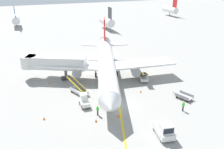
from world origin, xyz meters
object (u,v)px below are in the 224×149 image
at_px(safety_cone_nose_left, 49,83).
at_px(safety_cone_wingtip_left, 141,91).
at_px(ground_crew_wing_walker, 183,106).
at_px(safety_cone_wingtip_right, 96,121).
at_px(baggage_cart_loaded, 184,96).
at_px(pushback_tug, 164,130).
at_px(belt_loader_forward_hold, 79,89).
at_px(belt_loader_aft_hold, 144,77).
at_px(ground_crew_marshaller, 98,110).
at_px(airliner, 106,64).
at_px(baggage_tug_near_wing, 84,101).
at_px(jet_bridge, 50,63).
at_px(safety_cone_tail_area, 118,116).
at_px(safety_cone_nose_right, 44,118).

distance_m(safety_cone_nose_left, safety_cone_wingtip_left, 17.99).
distance_m(ground_crew_wing_walker, safety_cone_wingtip_right, 13.91).
bearing_deg(ground_crew_wing_walker, baggage_cart_loaded, 50.90).
xyz_separation_m(pushback_tug, safety_cone_wingtip_right, (-7.42, 6.55, -0.77)).
distance_m(belt_loader_forward_hold, safety_cone_nose_left, 7.56).
bearing_deg(belt_loader_forward_hold, belt_loader_aft_hold, 4.10).
height_order(ground_crew_wing_walker, safety_cone_wingtip_left, ground_crew_wing_walker).
bearing_deg(ground_crew_marshaller, safety_cone_nose_left, 110.19).
bearing_deg(airliner, baggage_tug_near_wing, -129.05).
distance_m(pushback_tug, ground_crew_marshaller, 10.53).
bearing_deg(airliner, safety_cone_wingtip_left, -64.04).
xyz_separation_m(jet_bridge, pushback_tug, (11.16, -25.08, -2.55)).
bearing_deg(baggage_tug_near_wing, safety_cone_wingtip_left, 5.09).
relative_size(airliner, safety_cone_tail_area, 78.23).
bearing_deg(belt_loader_forward_hold, baggage_cart_loaded, -27.90).
bearing_deg(ground_crew_marshaller, belt_loader_aft_hold, 35.67).
relative_size(jet_bridge, safety_cone_tail_area, 28.78).
distance_m(airliner, safety_cone_tail_area, 14.68).
height_order(airliner, safety_cone_wingtip_right, airliner).
relative_size(jet_bridge, safety_cone_wingtip_right, 28.78).
distance_m(pushback_tug, safety_cone_wingtip_left, 13.08).
xyz_separation_m(belt_loader_aft_hold, safety_cone_tail_area, (-10.14, -10.92, -0.56)).
bearing_deg(baggage_tug_near_wing, safety_cone_nose_right, -165.14).
bearing_deg(baggage_cart_loaded, baggage_tug_near_wing, 166.70).
bearing_deg(jet_bridge, safety_cone_wingtip_right, -78.58).
bearing_deg(safety_cone_nose_left, belt_loader_forward_hold, -54.22).
distance_m(pushback_tug, safety_cone_nose_left, 25.52).
xyz_separation_m(ground_crew_wing_walker, safety_cone_wingtip_left, (-3.18, 8.19, -0.69)).
distance_m(ground_crew_marshaller, safety_cone_wingtip_right, 1.97).
bearing_deg(pushback_tug, safety_cone_wingtip_right, 138.53).
xyz_separation_m(jet_bridge, belt_loader_aft_hold, (17.42, -7.64, -2.77)).
bearing_deg(safety_cone_wingtip_left, ground_crew_marshaller, -155.39).
height_order(pushback_tug, safety_cone_wingtip_left, pushback_tug).
bearing_deg(baggage_tug_near_wing, safety_cone_wingtip_right, -86.08).
distance_m(baggage_tug_near_wing, safety_cone_nose_right, 6.94).
xyz_separation_m(pushback_tug, baggage_cart_loaded, (8.97, 7.74, -0.53)).
height_order(belt_loader_aft_hold, safety_cone_nose_right, belt_loader_aft_hold).
bearing_deg(baggage_tug_near_wing, baggage_cart_loaded, -13.30).
xyz_separation_m(ground_crew_wing_walker, safety_cone_nose_right, (-20.77, 5.45, -0.69)).
bearing_deg(belt_loader_aft_hold, safety_cone_nose_left, 164.21).
bearing_deg(safety_cone_nose_right, airliner, 37.40).
height_order(ground_crew_marshaller, safety_cone_nose_left, ground_crew_marshaller).
bearing_deg(safety_cone_wingtip_right, safety_cone_nose_right, 154.32).
bearing_deg(safety_cone_wingtip_left, jet_bridge, 139.07).
relative_size(baggage_tug_near_wing, safety_cone_nose_right, 5.47).
bearing_deg(ground_crew_marshaller, safety_cone_wingtip_right, -116.19).
relative_size(airliner, ground_crew_wing_walker, 20.25).
xyz_separation_m(pushback_tug, safety_cone_nose_left, (-11.88, 22.57, -0.77)).
bearing_deg(pushback_tug, jet_bridge, 113.99).
relative_size(belt_loader_aft_hold, safety_cone_nose_left, 11.65).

